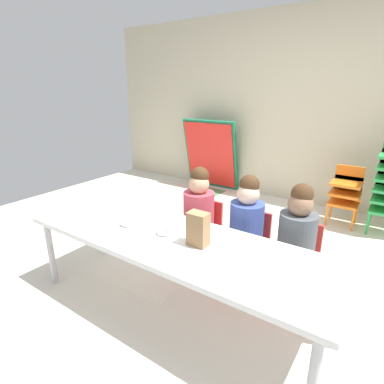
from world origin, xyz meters
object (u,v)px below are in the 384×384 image
Objects in this scene: paper_plate_center_table at (139,230)px; seated_child_middle_seat at (247,221)px; folded_activity_table at (211,154)px; donut_powdered_on_plate at (165,231)px; seated_child_far_right at (297,234)px; paper_bag_brown at (198,229)px; kid_chair_orange_stack at (346,191)px; donut_powdered_loose at (128,223)px; craft_table at (173,243)px; seated_child_near_camera at (199,209)px; paper_plate_near_edge at (165,234)px.

seated_child_middle_seat is at bearing 49.62° from paper_plate_center_table.
donut_powdered_on_plate is at bearing -64.73° from folded_activity_table.
folded_activity_table is (-1.99, 2.09, -0.02)m from seated_child_far_right.
folded_activity_table is at bearing 119.82° from paper_bag_brown.
seated_child_middle_seat is 1.83m from kid_chair_orange_stack.
donut_powdered_loose is (0.93, -2.69, 0.06)m from folded_activity_table.
kid_chair_orange_stack is at bearing 76.32° from seated_child_middle_seat.
craft_table is 0.60m from seated_child_near_camera.
seated_child_middle_seat is at bearing -103.68° from kid_chair_orange_stack.
folded_activity_table reaches higher than seated_child_near_camera.
craft_table is 0.88m from seated_child_far_right.
donut_powdered_loose is at bearing -138.10° from seated_child_middle_seat.
donut_powdered_loose is at bearing -110.80° from seated_child_near_camera.
folded_activity_table is at bearing 115.27° from donut_powdered_on_plate.
donut_powdered_on_plate is at bearing -80.59° from seated_child_near_camera.
kid_chair_orange_stack is 2.06m from folded_activity_table.
seated_child_near_camera reaches higher than kid_chair_orange_stack.
seated_child_middle_seat is 5.10× the size of paper_plate_near_edge.
craft_table is at bearing -138.70° from seated_child_far_right.
paper_bag_brown is 1.22× the size of paper_plate_near_edge.
donut_powdered_loose is at bearing -114.88° from kid_chair_orange_stack.
seated_child_far_right is at bearing 29.64° from donut_powdered_loose.
craft_table is at bearing 11.05° from paper_plate_center_table.
folded_activity_table is 2.92m from paper_plate_center_table.
folded_activity_table is at bearing 170.92° from kid_chair_orange_stack.
folded_activity_table reaches higher than donut_powdered_on_plate.
donut_powdered_loose is at bearing 166.24° from paper_plate_center_table.
paper_plate_center_table is (-0.10, -0.63, 0.03)m from seated_child_near_camera.
seated_child_far_right is at bearing 38.04° from donut_powdered_on_plate.
donut_powdered_on_plate reaches higher than paper_plate_center_table.
seated_child_far_right is at bearing 41.30° from craft_table.
folded_activity_table is at bearing 111.37° from paper_plate_center_table.
seated_child_far_right reaches higher than craft_table.
folded_activity_table is at bearing 119.06° from seated_child_near_camera.
donut_powdered_loose is (-1.05, -0.60, 0.04)m from seated_child_far_right.
donut_powdered_loose is (-0.59, -0.03, -0.09)m from paper_bag_brown.
paper_plate_center_table is (-0.54, -0.63, 0.03)m from seated_child_middle_seat.
paper_plate_center_table is at bearing -130.38° from seated_child_middle_seat.
paper_bag_brown is (0.20, 0.01, 0.15)m from craft_table.
paper_bag_brown is (1.52, -2.66, 0.15)m from folded_activity_table.
kid_chair_orange_stack is 0.63× the size of folded_activity_table.
donut_powdered_on_plate is at bearing 17.31° from paper_plate_center_table.
seated_child_near_camera reaches higher than donut_powdered_loose.
folded_activity_table reaches higher than craft_table.
seated_child_middle_seat is 0.84× the size of folded_activity_table.
seated_child_middle_seat is 0.59m from paper_bag_brown.
paper_bag_brown is at bearing -60.18° from folded_activity_table.
seated_child_near_camera is at bearing 122.55° from paper_bag_brown.
folded_activity_table reaches higher than seated_child_middle_seat.
kid_chair_orange_stack is 2.47m from donut_powdered_on_plate.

